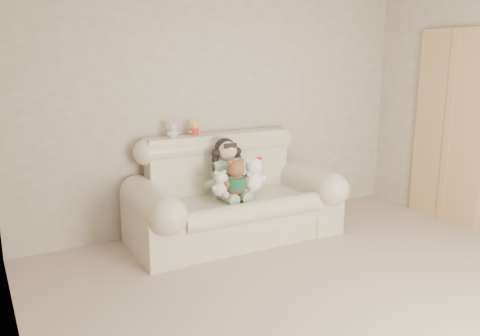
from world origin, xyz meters
name	(u,v)px	position (x,y,z in m)	size (l,w,h in m)	color
floor	(388,325)	(0.00, 0.00, 0.00)	(5.00, 5.00, 0.00)	gray
wall_back	(223,105)	(0.00, 2.50, 1.30)	(4.50, 4.50, 0.00)	#C2B59A
wall_left	(15,183)	(-2.25, 0.00, 1.30)	(5.00, 5.00, 0.00)	#C2B59A
sofa	(235,189)	(-0.13, 2.00, 0.52)	(2.10, 0.95, 1.03)	beige
door_panel	(450,127)	(2.22, 1.40, 1.05)	(0.06, 0.90, 2.10)	tan
seated_child	(227,167)	(-0.18, 2.08, 0.72)	(0.37, 0.45, 0.61)	#27713A
brown_teddy	(235,173)	(-0.19, 1.87, 0.71)	(0.27, 0.21, 0.42)	brown
white_cat	(253,171)	(0.02, 1.90, 0.70)	(0.26, 0.20, 0.41)	white
cream_teddy	(220,181)	(-0.35, 1.89, 0.65)	(0.19, 0.15, 0.30)	beige
yellow_mini_bear	(194,128)	(-0.40, 2.37, 1.11)	(0.12, 0.09, 0.19)	gold
grey_mini_plush	(173,129)	(-0.64, 2.34, 1.11)	(0.13, 0.10, 0.20)	silver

